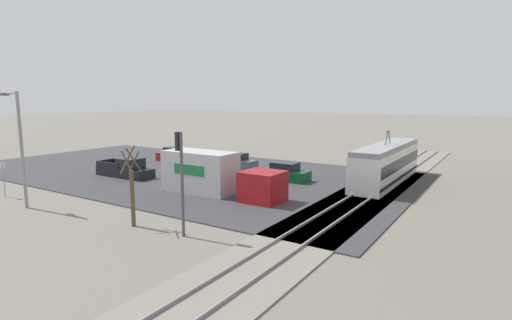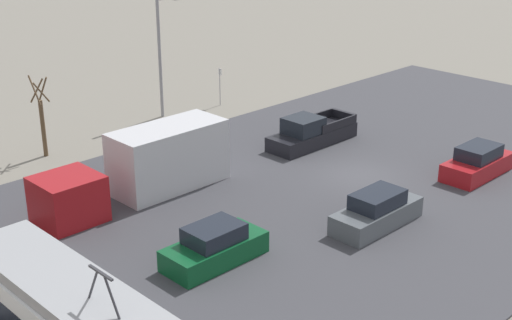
{
  "view_description": "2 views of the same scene",
  "coord_description": "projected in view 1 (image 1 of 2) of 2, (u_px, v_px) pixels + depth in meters",
  "views": [
    {
      "loc": [
        28.64,
        27.55,
        7.16
      ],
      "look_at": [
        -1.13,
        8.54,
        1.7
      ],
      "focal_mm": 28.0,
      "sensor_mm": 36.0,
      "label": 1
    },
    {
      "loc": [
        -20.58,
        27.55,
        14.1
      ],
      "look_at": [
        -0.53,
        7.9,
        3.21
      ],
      "focal_mm": 50.0,
      "sensor_mm": 36.0,
      "label": 2
    }
  ],
  "objects": [
    {
      "name": "ground_plane",
      "position": [
        177.0,
        171.0,
        39.6
      ],
      "size": [
        320.0,
        320.0,
        0.0
      ],
      "primitive_type": "plane",
      "color": "slate"
    },
    {
      "name": "road_surface",
      "position": [
        177.0,
        171.0,
        39.6
      ],
      "size": [
        23.4,
        44.5,
        0.08
      ],
      "color": "#38383D",
      "rests_on": "ground"
    },
    {
      "name": "rail_bed",
      "position": [
        365.0,
        195.0,
        29.56
      ],
      "size": [
        59.81,
        4.4,
        0.22
      ],
      "color": "gray",
      "rests_on": "ground"
    },
    {
      "name": "light_rail_tram",
      "position": [
        387.0,
        164.0,
        34.13
      ],
      "size": [
        13.14,
        2.54,
        4.35
      ],
      "color": "white",
      "rests_on": "ground"
    },
    {
      "name": "box_truck",
      "position": [
        214.0,
        175.0,
        29.77
      ],
      "size": [
        2.54,
        9.86,
        3.12
      ],
      "color": "maroon",
      "rests_on": "ground"
    },
    {
      "name": "pickup_truck",
      "position": [
        126.0,
        169.0,
        36.42
      ],
      "size": [
        1.95,
        5.84,
        1.77
      ],
      "color": "black",
      "rests_on": "ground"
    },
    {
      "name": "sedan_car_0",
      "position": [
        235.0,
        162.0,
        40.79
      ],
      "size": [
        1.73,
        4.61,
        1.6
      ],
      "color": "#4C5156",
      "rests_on": "ground"
    },
    {
      "name": "sedan_car_1",
      "position": [
        175.0,
        156.0,
        45.37
      ],
      "size": [
        1.81,
        4.42,
        1.6
      ],
      "color": "maroon",
      "rests_on": "ground"
    },
    {
      "name": "sedan_car_2",
      "position": [
        285.0,
        173.0,
        34.84
      ],
      "size": [
        1.86,
        4.27,
        1.58
      ],
      "color": "#0C4723",
      "rests_on": "ground"
    },
    {
      "name": "traffic_light_pole",
      "position": [
        181.0,
        170.0,
        20.43
      ],
      "size": [
        0.28,
        0.47,
        5.48
      ],
      "color": "#47474C",
      "rests_on": "ground"
    },
    {
      "name": "street_tree",
      "position": [
        132.0,
        190.0,
        22.29
      ],
      "size": [
        1.08,
        0.9,
        4.56
      ],
      "color": "brown",
      "rests_on": "ground"
    },
    {
      "name": "street_lamp_near_crossing",
      "position": [
        19.0,
        141.0,
        25.85
      ],
      "size": [
        0.36,
        1.95,
        7.61
      ],
      "color": "gray",
      "rests_on": "ground"
    },
    {
      "name": "no_parking_sign",
      "position": [
        3.0,
        176.0,
        29.11
      ],
      "size": [
        0.32,
        0.08,
        2.56
      ],
      "color": "gray",
      "rests_on": "ground"
    }
  ]
}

